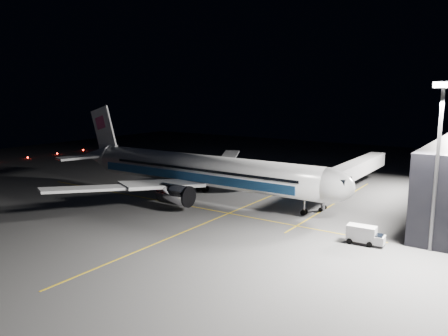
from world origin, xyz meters
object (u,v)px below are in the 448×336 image
airliner (197,170)px  safety_cone_a (238,185)px  safety_cone_b (243,184)px  jet_bridge (351,171)px  baggage_tug (214,173)px  safety_cone_c (245,184)px  floodlight_mast_south (438,152)px  service_truck (365,235)px

airliner → safety_cone_a: 13.32m
safety_cone_b → jet_bridge: bearing=10.7°
baggage_tug → safety_cone_c: bearing=-4.9°
safety_cone_a → jet_bridge: bearing=14.8°
airliner → safety_cone_b: (1.58, 14.00, -4.90)m
airliner → safety_cone_a: bearing=83.7°
safety_cone_b → safety_cone_c: 0.28m
baggage_tug → safety_cone_a: size_ratio=4.92×
safety_cone_b → safety_cone_c: bearing=0.0°
airliner → baggage_tug: 20.60m
floodlight_mast_south → airliner: bearing=171.7°
jet_bridge → service_truck: jet_bridge is taller
jet_bridge → floodlight_mast_south: (18.00, -24.07, 7.79)m
baggage_tug → safety_cone_a: bearing=-13.5°
airliner → floodlight_mast_south: bearing=-8.3°
service_truck → baggage_tug: size_ratio=1.79×
airliner → baggage_tug: bearing=116.1°
baggage_tug → safety_cone_b: bearing=-5.4°
service_truck → safety_cone_b: service_truck is taller
baggage_tug → floodlight_mast_south: bearing=-9.8°
airliner → safety_cone_a: airliner is taller
service_truck → baggage_tug: 49.97m
service_truck → safety_cone_c: 38.78m
safety_cone_a → safety_cone_b: safety_cone_a is taller
jet_bridge → service_truck: bearing=-68.1°
service_truck → safety_cone_c: size_ratio=7.34×
airliner → service_truck: (33.64, -8.21, -3.88)m
jet_bridge → safety_cone_a: 22.87m
safety_cone_c → safety_cone_b: bearing=180.0°
airliner → safety_cone_c: size_ratio=93.73×
baggage_tug → safety_cone_c: 11.47m
airliner → jet_bridge: bearing=38.0°
floodlight_mast_south → safety_cone_b: size_ratio=38.64×
service_truck → safety_cone_b: size_ratio=8.99×
jet_bridge → airliner: bearing=-142.0°
jet_bridge → baggage_tug: 32.16m
jet_bridge → floodlight_mast_south: bearing=-53.2°
floodlight_mast_south → service_truck: size_ratio=4.30×
jet_bridge → safety_cone_c: bearing=-169.2°
airliner → floodlight_mast_south: size_ratio=2.97×
baggage_tug → safety_cone_b: size_ratio=5.03×
safety_cone_c → safety_cone_a: bearing=-106.6°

